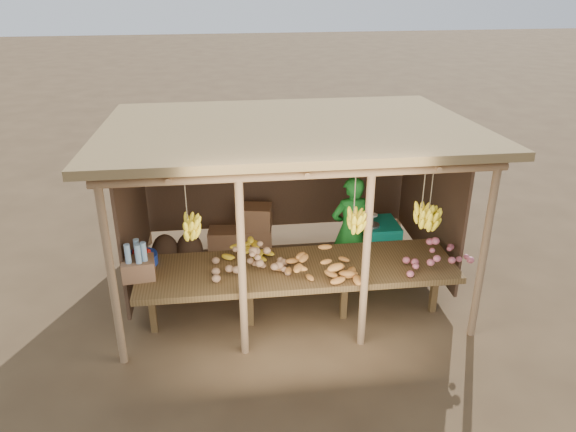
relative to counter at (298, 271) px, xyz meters
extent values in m
plane|color=brown|center=(0.00, 0.95, -0.74)|extent=(60.00, 60.00, 0.00)
cylinder|color=#9C7550|center=(-2.10, -0.55, 0.36)|extent=(0.09, 0.09, 2.20)
cylinder|color=#9C7550|center=(2.10, -0.55, 0.36)|extent=(0.09, 0.09, 2.20)
cylinder|color=#9C7550|center=(-2.10, 2.45, 0.36)|extent=(0.09, 0.09, 2.20)
cylinder|color=#9C7550|center=(2.10, 2.45, 0.36)|extent=(0.09, 0.09, 2.20)
cylinder|color=#9C7550|center=(-0.70, -0.55, 0.36)|extent=(0.09, 0.09, 2.20)
cylinder|color=#9C7550|center=(0.70, -0.55, 0.36)|extent=(0.09, 0.09, 2.20)
cylinder|color=#9C7550|center=(0.00, -0.55, 1.46)|extent=(4.40, 0.09, 0.09)
cylinder|color=#9C7550|center=(0.00, 2.45, 1.46)|extent=(4.40, 0.09, 0.09)
cube|color=olive|center=(0.00, 0.95, 1.55)|extent=(4.70, 3.50, 0.28)
cube|color=#4D3524|center=(0.00, 2.43, 0.47)|extent=(4.20, 0.04, 1.98)
cube|color=#4D3524|center=(-2.08, 1.15, 0.47)|extent=(0.04, 2.40, 1.98)
cube|color=#4D3524|center=(2.08, 1.15, 0.47)|extent=(0.04, 2.40, 1.98)
cube|color=brown|center=(0.00, 0.00, 0.02)|extent=(3.90, 1.05, 0.08)
cube|color=brown|center=(-1.80, 0.00, -0.38)|extent=(0.08, 0.08, 0.72)
cube|color=brown|center=(-0.60, 0.00, -0.38)|extent=(0.08, 0.08, 0.72)
cube|color=brown|center=(0.60, 0.00, -0.38)|extent=(0.08, 0.08, 0.72)
cube|color=brown|center=(1.80, 0.00, -0.38)|extent=(0.08, 0.08, 0.72)
cylinder|color=navy|center=(-1.90, 0.31, 0.13)|extent=(0.38, 0.38, 0.13)
cube|color=#8C5F3F|center=(-1.90, -0.02, 0.18)|extent=(0.41, 0.34, 0.24)
imported|color=#186F20|center=(0.88, 0.96, 0.05)|extent=(0.63, 0.48, 1.57)
cube|color=brown|center=(1.34, 1.38, -0.44)|extent=(0.66, 0.56, 0.60)
cube|color=#0D927C|center=(1.34, 1.38, -0.11)|extent=(0.73, 0.63, 0.06)
cube|color=#8C5F3F|center=(-0.37, 1.97, -0.53)|extent=(0.51, 0.43, 0.38)
cube|color=#8C5F3F|center=(-0.37, 1.97, -0.16)|extent=(0.51, 0.43, 0.38)
cube|color=#8C5F3F|center=(-0.89, 1.97, -0.53)|extent=(0.51, 0.43, 0.38)
ellipsoid|color=#4D3524|center=(-1.78, 1.77, -0.50)|extent=(0.40, 0.40, 0.54)
ellipsoid|color=#4D3524|center=(-1.41, 1.77, -0.50)|extent=(0.40, 0.40, 0.54)
camera|label=1|loc=(-0.86, -5.94, 3.50)|focal=35.00mm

